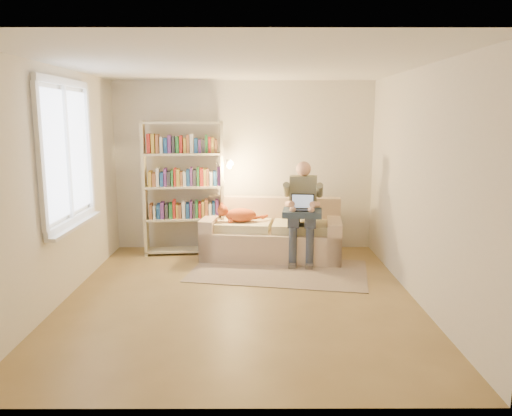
{
  "coord_description": "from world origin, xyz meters",
  "views": [
    {
      "loc": [
        0.17,
        -5.5,
        2.05
      ],
      "look_at": [
        0.19,
        1.0,
        0.87
      ],
      "focal_mm": 35.0,
      "sensor_mm": 36.0,
      "label": 1
    }
  ],
  "objects_px": {
    "person": "(303,206)",
    "laptop": "(302,206)",
    "sofa": "(272,236)",
    "bookshelf": "(184,181)",
    "cat": "(238,214)"
  },
  "relations": [
    {
      "from": "person",
      "to": "bookshelf",
      "type": "relative_size",
      "value": 0.71
    },
    {
      "from": "person",
      "to": "cat",
      "type": "xyz_separation_m",
      "value": [
        -0.93,
        0.14,
        -0.15
      ]
    },
    {
      "from": "sofa",
      "to": "person",
      "type": "xyz_separation_m",
      "value": [
        0.43,
        -0.21,
        0.5
      ]
    },
    {
      "from": "person",
      "to": "laptop",
      "type": "relative_size",
      "value": 4.0
    },
    {
      "from": "bookshelf",
      "to": "person",
      "type": "bearing_deg",
      "value": -18.36
    },
    {
      "from": "person",
      "to": "laptop",
      "type": "height_order",
      "value": "person"
    },
    {
      "from": "sofa",
      "to": "person",
      "type": "height_order",
      "value": "person"
    },
    {
      "from": "bookshelf",
      "to": "sofa",
      "type": "bearing_deg",
      "value": -13.65
    },
    {
      "from": "sofa",
      "to": "bookshelf",
      "type": "xyz_separation_m",
      "value": [
        -1.32,
        0.19,
        0.8
      ]
    },
    {
      "from": "cat",
      "to": "laptop",
      "type": "distance_m",
      "value": 0.95
    },
    {
      "from": "laptop",
      "to": "bookshelf",
      "type": "distance_m",
      "value": 1.82
    },
    {
      "from": "person",
      "to": "laptop",
      "type": "distance_m",
      "value": 0.13
    },
    {
      "from": "sofa",
      "to": "laptop",
      "type": "distance_m",
      "value": 0.73
    },
    {
      "from": "sofa",
      "to": "bookshelf",
      "type": "bearing_deg",
      "value": 179.26
    },
    {
      "from": "bookshelf",
      "to": "laptop",
      "type": "bearing_deg",
      "value": -22.31
    }
  ]
}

